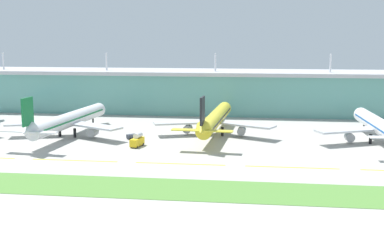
{
  "coord_description": "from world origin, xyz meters",
  "views": [
    {
      "loc": [
        18.89,
        -153.72,
        38.95
      ],
      "look_at": [
        -4.3,
        31.89,
        7.0
      ],
      "focal_mm": 45.91,
      "sensor_mm": 36.0,
      "label": 1
    }
  ],
  "objects": [
    {
      "name": "pushback_tug",
      "position": [
        -26.63,
        26.67,
        1.1
      ],
      "size": [
        4.88,
        4.72,
        1.85
      ],
      "color": "#333842",
      "rests_on": "ground"
    },
    {
      "name": "fuel_truck",
      "position": [
        -21.84,
        14.21,
        2.26
      ],
      "size": [
        4.03,
        7.58,
        4.95
      ],
      "color": "gold",
      "rests_on": "ground"
    },
    {
      "name": "taxiway_stripe_mid_east",
      "position": [
        31.0,
        -8.07,
        0.02
      ],
      "size": [
        28.0,
        0.7,
        0.04
      ],
      "primitive_type": "cube",
      "color": "yellow",
      "rests_on": "ground"
    },
    {
      "name": "taxiway_stripe_centre",
      "position": [
        -3.0,
        -8.07,
        0.02
      ],
      "size": [
        28.0,
        0.7,
        0.04
      ],
      "primitive_type": "cube",
      "color": "yellow",
      "rests_on": "ground"
    },
    {
      "name": "ground_plane",
      "position": [
        0.0,
        0.0,
        0.0
      ],
      "size": [
        600.0,
        600.0,
        0.0
      ],
      "primitive_type": "plane",
      "color": "#A8A59E"
    },
    {
      "name": "taxiway_stripe_mid_west",
      "position": [
        -37.0,
        -8.07,
        0.02
      ],
      "size": [
        28.0,
        0.7,
        0.04
      ],
      "primitive_type": "cube",
      "color": "yellow",
      "rests_on": "ground"
    },
    {
      "name": "terminal_building",
      "position": [
        -0.0,
        97.12,
        11.04
      ],
      "size": [
        288.0,
        34.0,
        30.67
      ],
      "color": "#5B9E93",
      "rests_on": "ground"
    },
    {
      "name": "grass_verge",
      "position": [
        0.0,
        -33.47,
        0.05
      ],
      "size": [
        300.0,
        18.0,
        0.1
      ],
      "primitive_type": "cube",
      "color": "#518438",
      "rests_on": "ground"
    },
    {
      "name": "airliner_far_middle",
      "position": [
        65.25,
        30.81,
        6.45
      ],
      "size": [
        48.76,
        61.39,
        18.9
      ],
      "color": "white",
      "rests_on": "ground"
    },
    {
      "name": "airliner_near_middle",
      "position": [
        -52.77,
        28.49,
        6.45
      ],
      "size": [
        48.55,
        67.07,
        18.9
      ],
      "color": "silver",
      "rests_on": "ground"
    },
    {
      "name": "airliner_center",
      "position": [
        4.13,
        38.38,
        6.45
      ],
      "size": [
        48.68,
        68.29,
        18.9
      ],
      "color": "yellow",
      "rests_on": "ground"
    }
  ]
}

